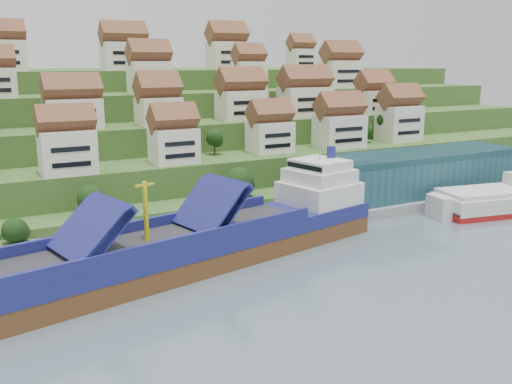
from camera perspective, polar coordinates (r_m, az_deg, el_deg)
ground at (r=101.85m, az=0.25°, el=-6.38°), size 300.00×300.00×0.00m
quay at (r=123.74m, az=5.00°, el=-2.38°), size 180.00×14.00×2.20m
hillside at (r=194.70m, az=-14.75°, el=5.72°), size 260.00×128.00×31.00m
hillside_village at (r=152.61m, az=-10.63°, el=9.20°), size 157.65×62.97×28.90m
hillside_trees at (r=133.03m, az=-12.65°, el=4.83°), size 142.25×62.49×30.95m
warehouse at (r=143.65m, az=15.29°, el=1.85°), size 60.00×15.00×10.00m
flagpole at (r=117.28m, az=5.63°, el=-0.34°), size 1.28×0.16×8.00m
cargo_ship at (r=95.52m, az=-7.26°, el=-5.58°), size 85.43×29.93×18.83m
second_ship at (r=142.06m, az=23.59°, el=-0.75°), size 32.87×17.00×9.08m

